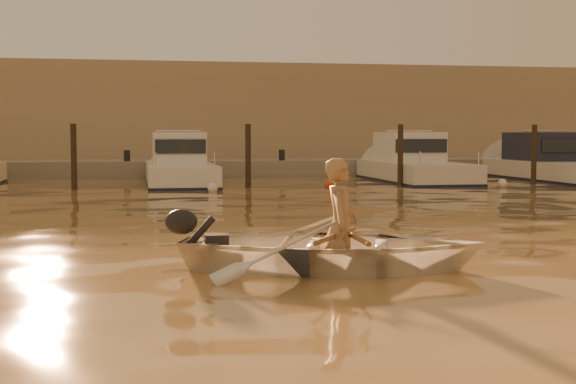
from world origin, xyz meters
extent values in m
plane|color=olive|center=(0.00, 0.00, 0.00)|extent=(160.00, 160.00, 0.00)
imported|color=silver|center=(-1.24, -1.47, 0.27)|extent=(4.37, 3.67, 0.78)
imported|color=#9C774E|center=(-1.15, -1.50, 0.54)|extent=(0.57, 0.71, 1.68)
cylinder|color=brown|center=(-1.00, -1.54, 0.42)|extent=(0.26, 2.10, 0.13)
cylinder|color=olive|center=(-1.19, -1.48, 0.42)|extent=(1.02, 1.89, 0.13)
cylinder|color=#2D2319|center=(-5.50, 13.80, 0.90)|extent=(0.18, 0.18, 2.20)
cylinder|color=#2D2319|center=(-0.20, 13.80, 0.90)|extent=(0.18, 0.18, 2.20)
cylinder|color=#2D2319|center=(4.80, 13.80, 0.90)|extent=(0.18, 0.18, 2.20)
cylinder|color=#2D2319|center=(9.50, 13.80, 0.90)|extent=(0.18, 0.18, 2.20)
sphere|color=silver|center=(-1.45, 12.36, 0.10)|extent=(0.30, 0.30, 0.30)
sphere|color=#C54317|center=(2.31, 13.40, 0.10)|extent=(0.30, 0.30, 0.30)
sphere|color=silver|center=(7.91, 12.82, 0.10)|extent=(0.30, 0.30, 0.30)
cube|color=gray|center=(0.00, 21.50, 0.15)|extent=(52.00, 4.00, 1.00)
cube|color=#9E8466|center=(0.00, 27.00, 2.40)|extent=(46.00, 7.00, 4.80)
camera|label=1|loc=(-3.64, -11.13, 1.68)|focal=50.00mm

